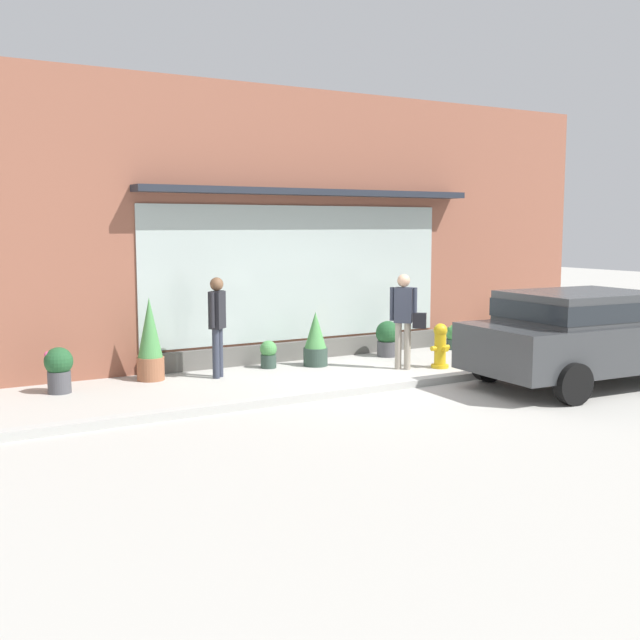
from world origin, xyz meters
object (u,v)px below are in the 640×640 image
(potted_plant_low_front, at_px, (59,368))
(potted_plant_trailing_edge, at_px, (268,354))
(parked_car_dark_gray, at_px, (586,332))
(potted_plant_window_left, at_px, (388,338))
(fire_hydrant, at_px, (440,345))
(potted_plant_doorstep, at_px, (454,336))
(potted_plant_by_entrance, at_px, (315,340))
(potted_plant_corner_tall, at_px, (505,327))
(pedestrian_with_handbag, at_px, (404,314))
(potted_plant_window_center, at_px, (150,341))
(pedestrian_passerby, at_px, (217,319))

(potted_plant_low_front, bearing_deg, potted_plant_trailing_edge, 3.79)
(parked_car_dark_gray, relative_size, potted_plant_window_left, 5.91)
(fire_hydrant, height_order, potted_plant_window_left, fire_hydrant)
(fire_hydrant, bearing_deg, parked_car_dark_gray, -67.20)
(fire_hydrant, relative_size, potted_plant_doorstep, 1.57)
(fire_hydrant, height_order, potted_plant_doorstep, fire_hydrant)
(potted_plant_by_entrance, bearing_deg, potted_plant_low_front, -179.91)
(parked_car_dark_gray, bearing_deg, potted_plant_corner_tall, 65.79)
(fire_hydrant, bearing_deg, pedestrian_with_handbag, 162.02)
(potted_plant_doorstep, distance_m, potted_plant_by_entrance, 3.51)
(potted_plant_low_front, bearing_deg, fire_hydrant, -11.67)
(potted_plant_corner_tall, height_order, potted_plant_window_center, potted_plant_window_center)
(pedestrian_passerby, bearing_deg, potted_plant_low_front, 134.79)
(parked_car_dark_gray, distance_m, potted_plant_trailing_edge, 5.54)
(potted_plant_window_left, bearing_deg, potted_plant_by_entrance, -174.59)
(parked_car_dark_gray, bearing_deg, potted_plant_window_left, 109.35)
(fire_hydrant, xyz_separation_m, pedestrian_passerby, (-3.88, 1.23, 0.60))
(potted_plant_doorstep, xyz_separation_m, potted_plant_window_center, (-6.58, 0.09, 0.40))
(pedestrian_passerby, xyz_separation_m, potted_plant_corner_tall, (7.04, 0.39, -0.66))
(potted_plant_window_left, relative_size, potted_plant_by_entrance, 0.70)
(pedestrian_passerby, xyz_separation_m, potted_plant_window_center, (-1.07, 0.38, -0.35))
(parked_car_dark_gray, xyz_separation_m, potted_plant_corner_tall, (2.14, 4.05, -0.53))
(parked_car_dark_gray, bearing_deg, potted_plant_low_front, 156.95)
(pedestrian_with_handbag, relative_size, potted_plant_corner_tall, 2.43)
(potted_plant_doorstep, relative_size, potted_plant_window_center, 0.37)
(parked_car_dark_gray, relative_size, potted_plant_window_center, 2.99)
(parked_car_dark_gray, distance_m, potted_plant_corner_tall, 4.61)
(pedestrian_passerby, xyz_separation_m, potted_plant_window_left, (3.79, 0.29, -0.65))
(fire_hydrant, relative_size, potted_plant_window_center, 0.58)
(potted_plant_corner_tall, distance_m, potted_plant_window_left, 3.25)
(potted_plant_window_left, bearing_deg, potted_plant_low_front, -178.44)
(pedestrian_with_handbag, relative_size, potted_plant_doorstep, 3.31)
(potted_plant_corner_tall, bearing_deg, fire_hydrant, -152.85)
(potted_plant_window_center, distance_m, potted_plant_window_left, 4.87)
(pedestrian_with_handbag, height_order, parked_car_dark_gray, pedestrian_with_handbag)
(fire_hydrant, xyz_separation_m, potted_plant_corner_tall, (3.16, 1.62, -0.07))
(potted_plant_doorstep, relative_size, potted_plant_window_left, 0.73)
(potted_plant_window_center, xyz_separation_m, potted_plant_trailing_edge, (2.23, -0.01, -0.41))
(potted_plant_window_center, bearing_deg, fire_hydrant, -17.99)
(potted_plant_window_center, relative_size, potted_plant_trailing_edge, 2.77)
(pedestrian_with_handbag, height_order, potted_plant_low_front, pedestrian_with_handbag)
(pedestrian_with_handbag, bearing_deg, potted_plant_doorstep, 73.61)
(potted_plant_trailing_edge, bearing_deg, potted_plant_by_entrance, -15.86)
(pedestrian_with_handbag, bearing_deg, fire_hydrant, 26.03)
(parked_car_dark_gray, distance_m, potted_plant_by_entrance, 4.78)
(potted_plant_window_center, height_order, potted_plant_trailing_edge, potted_plant_window_center)
(parked_car_dark_gray, relative_size, potted_plant_by_entrance, 4.16)
(potted_plant_doorstep, height_order, potted_plant_trailing_edge, potted_plant_doorstep)
(potted_plant_window_left, relative_size, potted_plant_low_front, 0.98)
(parked_car_dark_gray, height_order, potted_plant_trailing_edge, parked_car_dark_gray)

